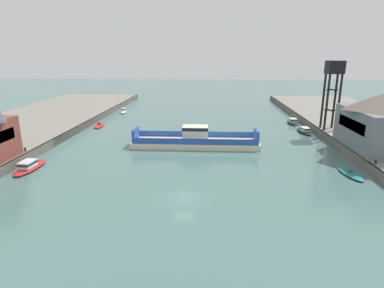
% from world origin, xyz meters
% --- Properties ---
extents(ground_plane, '(400.00, 400.00, 0.00)m').
position_xyz_m(ground_plane, '(0.00, 0.00, 0.00)').
color(ground_plane, '#476B66').
extents(chain_ferry, '(23.53, 5.95, 3.87)m').
position_xyz_m(chain_ferry, '(0.29, 22.69, 1.15)').
color(chain_ferry, beige).
rests_on(chain_ferry, ground).
extents(moored_boat_near_left, '(2.52, 7.62, 1.48)m').
position_xyz_m(moored_boat_near_left, '(-23.79, 8.51, 0.55)').
color(moored_boat_near_left, red).
rests_on(moored_boat_near_left, ground).
extents(moored_boat_near_right, '(2.15, 5.14, 1.37)m').
position_xyz_m(moored_boat_near_right, '(-22.83, 57.65, 0.51)').
color(moored_boat_near_right, white).
rests_on(moored_boat_near_right, ground).
extents(moored_boat_mid_left, '(2.69, 6.01, 0.95)m').
position_xyz_m(moored_boat_mid_left, '(23.03, 8.94, 0.24)').
color(moored_boat_mid_left, '#237075').
rests_on(moored_boat_mid_left, ground).
extents(moored_boat_mid_right, '(2.72, 6.90, 1.30)m').
position_xyz_m(moored_boat_mid_right, '(23.73, 34.91, 0.48)').
color(moored_boat_mid_right, black).
rests_on(moored_boat_mid_right, ground).
extents(moored_boat_far_left, '(2.87, 6.76, 1.37)m').
position_xyz_m(moored_boat_far_left, '(23.56, 44.86, 0.51)').
color(moored_boat_far_left, black).
rests_on(moored_boat_far_left, ground).
extents(moored_boat_far_right, '(2.91, 6.95, 0.89)m').
position_xyz_m(moored_boat_far_right, '(-23.73, 39.03, 0.21)').
color(moored_boat_far_right, red).
rests_on(moored_boat_far_right, ground).
extents(warehouse_shed, '(10.28, 14.21, 9.37)m').
position_xyz_m(warehouse_shed, '(31.14, 17.61, 6.26)').
color(warehouse_shed, slate).
rests_on(warehouse_shed, quay_right).
extents(crane_tower, '(3.08, 3.08, 13.90)m').
position_xyz_m(crane_tower, '(27.72, 32.23, 12.30)').
color(crane_tower, black).
rests_on(crane_tower, quay_right).
extents(bollard_left_aft, '(0.32, 0.32, 0.71)m').
position_xyz_m(bollard_left_aft, '(-26.54, 9.27, 1.97)').
color(bollard_left_aft, black).
rests_on(bollard_left_aft, quay_left).
extents(bollard_right_aft, '(0.32, 0.32, 0.71)m').
position_xyz_m(bollard_right_aft, '(26.54, 9.47, 1.97)').
color(bollard_right_aft, black).
rests_on(bollard_right_aft, quay_right).
extents(bollard_left_far, '(0.32, 0.32, 0.71)m').
position_xyz_m(bollard_left_far, '(-26.54, 12.49, 1.97)').
color(bollard_left_far, black).
rests_on(bollard_left_far, quay_left).
extents(bollard_right_far, '(0.32, 0.32, 0.71)m').
position_xyz_m(bollard_right_far, '(26.54, 12.08, 1.97)').
color(bollard_right_far, black).
rests_on(bollard_right_far, quay_right).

